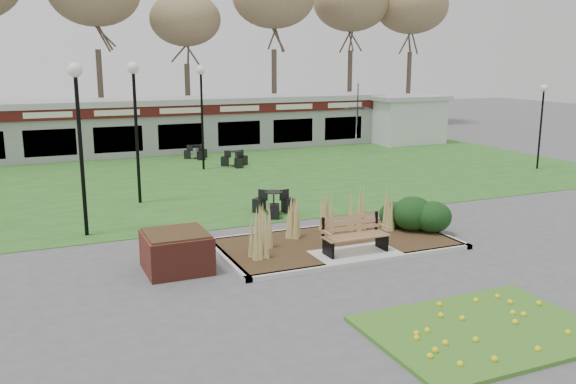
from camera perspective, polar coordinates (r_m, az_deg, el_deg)
name	(u,v)px	position (r m, az deg, el deg)	size (l,w,h in m)	color
ground	(358,259)	(15.60, 6.58, -6.24)	(100.00, 100.00, 0.00)	#515154
lawn	(218,176)	(26.34, -6.53, 1.46)	(34.00, 16.00, 0.02)	#295F1E
flower_bed	(483,329)	(12.10, 17.76, -12.08)	(4.20, 3.00, 0.16)	#2E641C
planting_bed	(374,226)	(17.23, 8.06, -3.21)	(6.75, 3.40, 1.27)	#372816
park_bench	(354,234)	(15.63, 6.18, -3.94)	(1.70, 0.66, 0.93)	#9D6747
brick_planter	(177,251)	(14.80, -10.39, -5.47)	(1.50, 1.50, 0.95)	brown
food_pavilion	(174,124)	(33.75, -10.58, 6.23)	(24.60, 3.40, 2.90)	gray
service_hut	(405,119)	(37.40, 10.87, 6.76)	(4.40, 3.40, 2.83)	silver
tree_backdrop	(141,4)	(41.58, -13.59, 16.72)	(47.24, 5.24, 10.36)	#47382B
lamp_post_near_left	(78,111)	(17.78, -19.06, 7.14)	(0.40, 0.40, 4.86)	black
lamp_post_mid_left	(135,101)	(21.48, -14.14, 8.22)	(0.40, 0.40, 4.86)	black
lamp_post_mid_right	(201,95)	(27.71, -8.10, 9.01)	(0.39, 0.39, 4.66)	black
lamp_post_far_right	(542,108)	(29.92, 22.70, 7.28)	(0.32, 0.32, 3.84)	black
bistro_set_a	(274,207)	(19.73, -1.34, -1.38)	(1.32, 1.40, 0.75)	black
bistro_set_c	(236,161)	(28.71, -4.93, 2.89)	(1.33, 1.19, 0.71)	black
bistro_set_d	(197,154)	(31.15, -8.50, 3.53)	(1.26, 1.18, 0.68)	black
patio_umbrella	(357,122)	(32.96, 6.50, 6.51)	(2.74, 2.76, 2.59)	black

